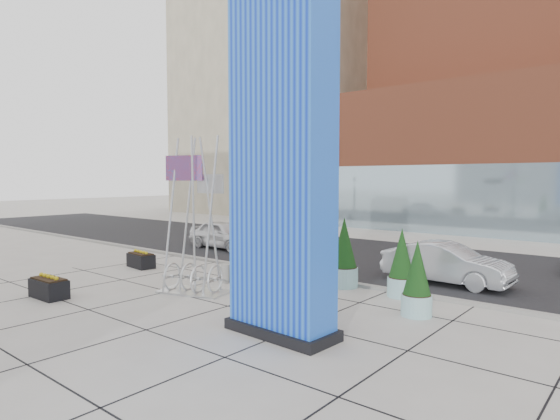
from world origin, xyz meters
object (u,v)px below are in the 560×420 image
Objects in this scene: concrete_bollard at (225,273)px; car_white_west at (224,235)px; overhead_street_sign at (253,193)px; public_art_sculpture at (193,252)px; car_silver_mid at (446,264)px; lamp_post at (244,205)px; blue_pylon at (282,149)px.

car_white_west is (-6.42, 6.07, 0.44)m from concrete_bollard.
public_art_sculpture is at bearing -82.03° from overhead_street_sign.
concrete_bollard is 4.02m from overhead_street_sign.
car_white_west is at bearing 87.98° from car_silver_mid.
lamp_post is at bearing 131.12° from car_silver_mid.
concrete_bollard is at bearing -155.50° from lamp_post.
concrete_bollard is 0.15× the size of car_white_west.
car_white_west reaches higher than car_silver_mid.
blue_pylon is 7.77m from concrete_bollard.
car_silver_mid reaches higher than concrete_bollard.
car_silver_mid is at bearing 37.89° from concrete_bollard.
overhead_street_sign is at bearing 88.04° from public_art_sculpture.
public_art_sculpture reaches higher than concrete_bollard.
car_white_west is (-6.72, 7.89, -0.64)m from public_art_sculpture.
overhead_street_sign is at bearing 140.32° from blue_pylon.
overhead_street_sign is (-0.83, 2.50, 3.04)m from concrete_bollard.
car_white_west is (-5.59, 3.56, -2.60)m from overhead_street_sign.
lamp_post is (-4.79, 3.61, -1.73)m from blue_pylon.
blue_pylon is 15.66m from car_white_west.
public_art_sculpture is 4.88m from overhead_street_sign.
blue_pylon is 2.49× the size of overhead_street_sign.
lamp_post is 2.79m from concrete_bollard.
lamp_post is 1.87× the size of overhead_street_sign.
blue_pylon is at bearing -32.29° from public_art_sculpture.
blue_pylon is 1.33× the size of lamp_post.
blue_pylon is at bearing -36.99° from lamp_post.
car_silver_mid is at bearing -91.10° from car_white_west.
lamp_post reaches higher than concrete_bollard.
overhead_street_sign is at bearing 108.24° from concrete_bollard.
lamp_post is 7.99m from car_silver_mid.
blue_pylon is 1.80× the size of public_art_sculpture.
car_white_west is 0.99× the size of car_silver_mid.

